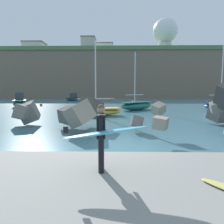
% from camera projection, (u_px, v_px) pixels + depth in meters
% --- Properties ---
extents(ground_plane, '(400.00, 400.00, 0.00)m').
position_uv_depth(ground_plane, '(116.00, 145.00, 8.87)').
color(ground_plane, '#42707F').
extents(walkway_path, '(48.00, 4.40, 0.24)m').
position_uv_depth(walkway_path, '(117.00, 184.00, 4.88)').
color(walkway_path, gray).
rests_on(walkway_path, ground).
extents(breakwater_jetty, '(32.77, 8.16, 2.98)m').
position_uv_depth(breakwater_jetty, '(115.00, 114.00, 11.40)').
color(breakwater_jetty, '#605B56').
rests_on(breakwater_jetty, ground).
extents(surfer_with_board, '(2.10, 1.19, 1.78)m').
position_uv_depth(surfer_with_board, '(102.00, 133.00, 5.15)').
color(surfer_with_board, black).
rests_on(surfer_with_board, walkway_path).
extents(boat_near_left, '(4.93, 4.65, 7.05)m').
position_uv_depth(boat_near_left, '(137.00, 105.00, 25.22)').
color(boat_near_left, '#1E6656').
rests_on(boat_near_left, ground).
extents(boat_near_centre, '(4.00, 5.38, 1.95)m').
position_uv_depth(boat_near_centre, '(73.00, 98.00, 50.31)').
color(boat_near_centre, '#1E6656').
rests_on(boat_near_centre, ground).
extents(boat_near_right, '(3.92, 5.98, 2.24)m').
position_uv_depth(boat_near_right, '(20.00, 102.00, 30.30)').
color(boat_near_right, '#1E6656').
rests_on(boat_near_right, ground).
extents(boat_mid_left, '(4.69, 4.28, 7.66)m').
position_uv_depth(boat_mid_left, '(223.00, 106.00, 23.88)').
color(boat_mid_left, navy).
rests_on(boat_mid_left, ground).
extents(boat_mid_centre, '(6.15, 3.19, 7.07)m').
position_uv_depth(boat_mid_centre, '(91.00, 111.00, 19.24)').
color(boat_mid_centre, '#EAC64C').
rests_on(boat_mid_centre, ground).
extents(mooring_buoy_inner, '(0.44, 0.44, 0.44)m').
position_uv_depth(mooring_buoy_inner, '(109.00, 100.00, 46.84)').
color(mooring_buoy_inner, '#E54C1E').
rests_on(mooring_buoy_inner, ground).
extents(mooring_buoy_middle, '(0.44, 0.44, 0.44)m').
position_uv_depth(mooring_buoy_middle, '(132.00, 102.00, 41.78)').
color(mooring_buoy_middle, silver).
rests_on(mooring_buoy_middle, ground).
extents(mooring_buoy_outer, '(0.44, 0.44, 0.44)m').
position_uv_depth(mooring_buoy_outer, '(41.00, 105.00, 31.46)').
color(mooring_buoy_outer, '#E54C1E').
rests_on(mooring_buoy_outer, ground).
extents(headland_bluff, '(92.70, 34.47, 16.22)m').
position_uv_depth(headland_bluff, '(93.00, 76.00, 79.57)').
color(headland_bluff, '#756651').
rests_on(headland_bluff, ground).
extents(radar_dome, '(8.42, 8.42, 11.14)m').
position_uv_depth(radar_dome, '(165.00, 32.00, 69.74)').
color(radar_dome, silver).
rests_on(radar_dome, headland_bluff).
extents(station_building_west, '(6.87, 4.43, 5.09)m').
position_uv_depth(station_building_west, '(104.00, 50.00, 80.47)').
color(station_building_west, silver).
rests_on(station_building_west, headland_bluff).
extents(station_building_central, '(7.81, 6.35, 4.42)m').
position_uv_depth(station_building_central, '(35.00, 48.00, 76.32)').
color(station_building_central, beige).
rests_on(station_building_central, headland_bluff).
extents(station_building_east, '(4.88, 5.70, 4.77)m').
position_uv_depth(station_building_east, '(89.00, 45.00, 70.78)').
color(station_building_east, '#B2ADA3').
rests_on(station_building_east, headland_bluff).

